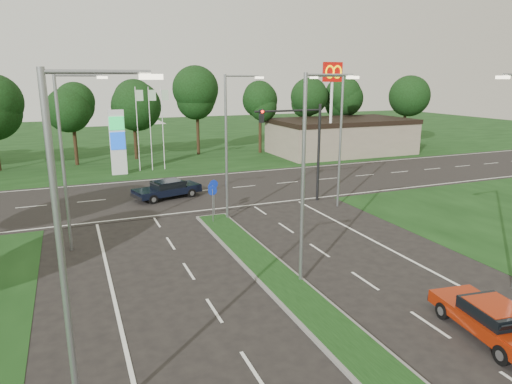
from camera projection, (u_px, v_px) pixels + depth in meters
name	position (u px, v px, depth m)	size (l,w,h in m)	color
ground	(366.00, 362.00, 14.50)	(160.00, 160.00, 0.00)	black
verge_far	(132.00, 143.00, 63.86)	(160.00, 50.00, 0.02)	black
cross_road	(185.00, 192.00, 36.04)	(160.00, 12.00, 0.02)	black
median_kerb	(306.00, 304.00, 18.08)	(2.00, 26.00, 0.12)	slate
commercial_building	(341.00, 137.00, 54.43)	(16.00, 9.00, 4.00)	gray
streetlight_median_near	(308.00, 169.00, 19.02)	(2.53, 0.22, 9.00)	gray
streetlight_median_far	(229.00, 140.00, 28.00)	(2.53, 0.22, 9.00)	gray
streetlight_left_near	(70.00, 248.00, 10.21)	(2.53, 0.22, 9.00)	gray
streetlight_left_far	(66.00, 154.00, 22.77)	(2.53, 0.22, 9.00)	gray
streetlight_right_far	(338.00, 134.00, 30.87)	(2.53, 0.22, 9.00)	gray
traffic_signal	(303.00, 138.00, 32.17)	(5.10, 0.42, 7.00)	black
median_signs	(213.00, 193.00, 28.80)	(1.16, 1.76, 2.38)	gray
gas_pylon	(120.00, 140.00, 41.98)	(5.80, 1.26, 8.00)	silver
mcdonalds_sign	(332.00, 86.00, 47.89)	(2.20, 0.47, 10.40)	silver
treeline_far	(148.00, 97.00, 48.71)	(6.00, 6.00, 9.90)	black
red_sedan	(492.00, 319.00, 15.78)	(2.44, 4.76, 1.25)	#952008
navy_sedan	(167.00, 189.00, 34.14)	(5.20, 3.18, 1.34)	black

